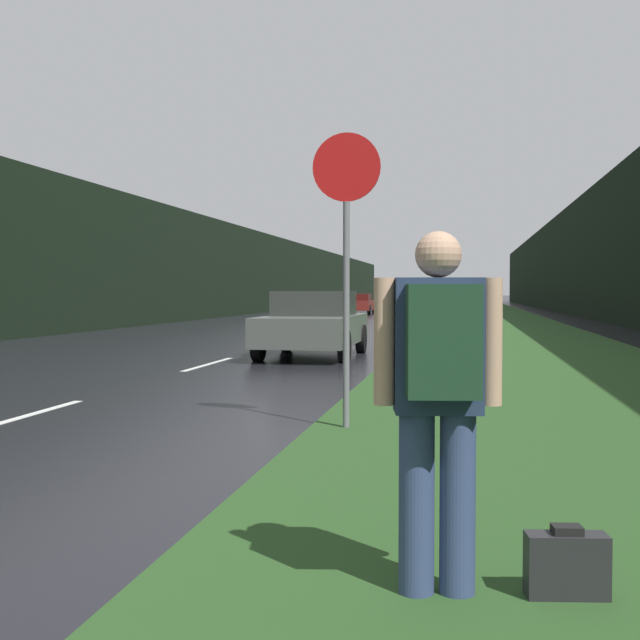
# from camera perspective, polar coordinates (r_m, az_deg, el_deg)

# --- Properties ---
(grass_verge) EXTENTS (6.00, 240.00, 0.02)m
(grass_verge) POSITION_cam_1_polar(r_m,az_deg,el_deg) (40.15, 12.24, -0.07)
(grass_verge) COLOR #26471E
(grass_verge) RESTS_ON ground_plane
(lane_stripe_b) EXTENTS (0.12, 3.00, 0.01)m
(lane_stripe_b) POSITION_cam_1_polar(r_m,az_deg,el_deg) (9.90, -20.76, -6.56)
(lane_stripe_b) COLOR silver
(lane_stripe_b) RESTS_ON ground_plane
(lane_stripe_c) EXTENTS (0.12, 3.00, 0.01)m
(lane_stripe_c) POSITION_cam_1_polar(r_m,az_deg,el_deg) (16.26, -7.92, -3.12)
(lane_stripe_c) COLOR silver
(lane_stripe_c) RESTS_ON ground_plane
(lane_stripe_d) EXTENTS (0.12, 3.00, 0.01)m
(lane_stripe_d) POSITION_cam_1_polar(r_m,az_deg,el_deg) (22.99, -2.46, -1.59)
(lane_stripe_d) COLOR silver
(lane_stripe_d) RESTS_ON ground_plane
(lane_stripe_e) EXTENTS (0.12, 3.00, 0.01)m
(lane_stripe_e) POSITION_cam_1_polar(r_m,az_deg,el_deg) (29.85, 0.50, -0.76)
(lane_stripe_e) COLOR silver
(lane_stripe_e) RESTS_ON ground_plane
(treeline_far_side) EXTENTS (2.00, 140.00, 5.46)m
(treeline_far_side) POSITION_cam_1_polar(r_m,az_deg,el_deg) (52.17, -5.87, 3.43)
(treeline_far_side) COLOR black
(treeline_far_side) RESTS_ON ground_plane
(treeline_near_side) EXTENTS (2.00, 140.00, 6.88)m
(treeline_near_side) POSITION_cam_1_polar(r_m,az_deg,el_deg) (50.68, 18.69, 4.18)
(treeline_near_side) COLOR black
(treeline_near_side) RESTS_ON ground_plane
(stop_sign) EXTENTS (0.72, 0.07, 3.13)m
(stop_sign) POSITION_cam_1_polar(r_m,az_deg,el_deg) (8.47, 1.89, 5.26)
(stop_sign) COLOR slate
(stop_sign) RESTS_ON ground_plane
(hitchhiker_with_backpack) EXTENTS (0.60, 0.46, 1.75)m
(hitchhiker_with_backpack) POSITION_cam_1_polar(r_m,az_deg,el_deg) (3.82, 8.43, -4.89)
(hitchhiker_with_backpack) COLOR navy
(hitchhiker_with_backpack) RESTS_ON ground_plane
(suitcase) EXTENTS (0.40, 0.19, 0.36)m
(suitcase) POSITION_cam_1_polar(r_m,az_deg,el_deg) (4.12, 17.13, -16.39)
(suitcase) COLOR #232326
(suitcase) RESTS_ON ground_plane
(car_passing_near) EXTENTS (2.02, 4.33, 1.47)m
(car_passing_near) POSITION_cam_1_polar(r_m,az_deg,el_deg) (17.94, -0.47, -0.27)
(car_passing_near) COLOR #4C514C
(car_passing_near) RESTS_ON ground_plane
(car_passing_far) EXTENTS (1.97, 4.03, 1.32)m
(car_passing_far) POSITION_cam_1_polar(r_m,az_deg,el_deg) (43.85, 5.91, 1.00)
(car_passing_far) COLOR maroon
(car_passing_far) RESTS_ON ground_plane
(car_oncoming) EXTENTS (2.04, 4.28, 1.32)m
(car_oncoming) POSITION_cam_1_polar(r_m,az_deg,el_deg) (51.15, 2.66, 1.16)
(car_oncoming) COLOR maroon
(car_oncoming) RESTS_ON ground_plane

